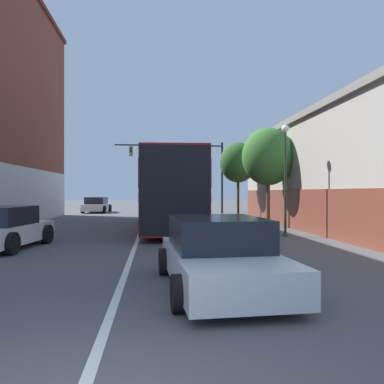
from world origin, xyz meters
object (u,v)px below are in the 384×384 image
Objects in this scene: street_tree_far at (268,157)px; street_lamp at (285,172)px; hatchback_foreground at (219,254)px; bus at (174,189)px; street_tree_near at (238,163)px; parked_car_left_mid at (97,205)px; traffic_signal_gantry at (185,160)px; parked_car_left_near at (2,229)px.

street_lamp is at bearing -97.02° from street_tree_far.
bus is at bearing -2.20° from hatchback_foreground.
parked_car_left_mid is at bearing 137.34° from street_tree_near.
hatchback_foreground is at bearing -93.15° from traffic_signal_gantry.
traffic_signal_gantry is (7.42, 18.82, 3.89)m from parked_car_left_near.
parked_car_left_mid is at bearing 126.10° from street_tree_far.
street_tree_far is at bearing -75.25° from traffic_signal_gantry.
parked_car_left_near is 0.80× the size of street_tree_far.
parked_car_left_mid reaches higher than parked_car_left_near.
street_tree_near is at bearing -40.28° from bus.
traffic_signal_gantry is at bearing -104.74° from parked_car_left_mid.
traffic_signal_gantry is at bearing -6.48° from hatchback_foreground.
street_tree_near is 5.31m from street_tree_far.
street_tree_far is at bearing -139.98° from parked_car_left_mid.
parked_car_left_near is (-5.84, -6.83, -1.34)m from bus.
traffic_signal_gantry reaches higher than bus.
street_tree_far is (3.28, -12.46, -0.89)m from traffic_signal_gantry.
street_tree_far is (4.62, 11.78, 3.02)m from hatchback_foreground.
bus reaches higher than hatchback_foreground.
street_tree_far reaches higher than parked_car_left_mid.
street_tree_near reaches higher than bus.
parked_car_left_near is 10.70m from street_lamp.
bus is 1.42× the size of traffic_signal_gantry.
parked_car_left_near is 0.81× the size of street_tree_near.
street_tree_near is at bearing -17.25° from hatchback_foreground.
street_lamp is at bearing -147.11° from parked_car_left_mid.
parked_car_left_mid is 14.75m from street_tree_near.
bus is 6.23m from street_lamp.
traffic_signal_gantry is (1.58, 11.99, 2.55)m from bus.
bus is 2.81× the size of street_lamp.
traffic_signal_gantry is 7.77m from street_tree_near.
traffic_signal_gantry is 1.77× the size of street_tree_far.
street_tree_far is at bearing -24.72° from hatchback_foreground.
parked_car_left_near is at bearing 142.03° from bus.
traffic_signal_gantry reaches higher than street_tree_near.
street_tree_far is (0.38, -5.29, -0.11)m from street_tree_near.
hatchback_foreground is 24.59m from traffic_signal_gantry.
parked_car_left_mid is (-6.13, 14.59, -1.33)m from bus.
parked_car_left_mid is 0.93× the size of street_lamp.
traffic_signal_gantry is at bearing 104.75° from street_tree_far.
traffic_signal_gantry reaches higher than parked_car_left_mid.
street_tree_near is (10.60, -9.77, 3.11)m from parked_car_left_mid.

